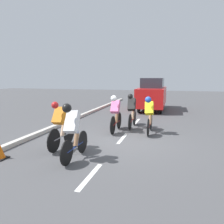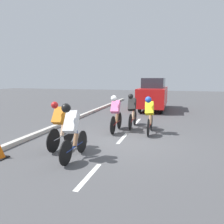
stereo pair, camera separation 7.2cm
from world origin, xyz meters
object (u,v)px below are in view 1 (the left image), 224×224
(cyclist_white, at_px, (73,130))
(cyclist_pink, at_px, (116,113))
(cyclist_black, at_px, (132,110))
(cyclist_yellow, at_px, (149,114))
(support_car, at_px, (152,94))
(cyclist_orange, at_px, (60,124))

(cyclist_white, xyz_separation_m, cyclist_pink, (-0.31, -3.22, -0.04))
(cyclist_white, bearing_deg, cyclist_pink, -95.49)
(cyclist_black, distance_m, cyclist_yellow, 1.17)
(cyclist_white, bearing_deg, support_car, -96.52)
(cyclist_black, bearing_deg, support_car, -93.26)
(cyclist_white, distance_m, cyclist_yellow, 3.72)
(cyclist_black, height_order, cyclist_yellow, cyclist_black)
(cyclist_orange, distance_m, cyclist_black, 3.74)
(support_car, bearing_deg, cyclist_black, 86.74)
(cyclist_black, distance_m, support_car, 5.66)
(cyclist_white, distance_m, cyclist_pink, 3.24)
(cyclist_pink, relative_size, cyclist_yellow, 1.01)
(cyclist_yellow, bearing_deg, cyclist_orange, 46.47)
(cyclist_black, distance_m, cyclist_pink, 1.05)
(cyclist_orange, xyz_separation_m, cyclist_pink, (-1.11, -2.45, 0.02))
(cyclist_orange, relative_size, cyclist_white, 1.02)
(cyclist_orange, bearing_deg, support_car, -101.98)
(cyclist_pink, xyz_separation_m, cyclist_yellow, (-1.33, -0.11, -0.00))
(cyclist_pink, distance_m, support_car, 6.63)
(cyclist_white, bearing_deg, cyclist_black, -100.90)
(cyclist_white, bearing_deg, cyclist_orange, -44.09)
(cyclist_black, relative_size, cyclist_white, 1.05)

